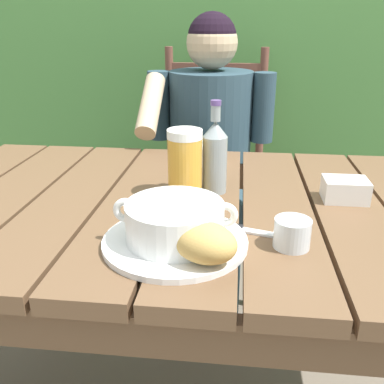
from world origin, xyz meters
The scene contains 13 objects.
dining_table centered at (0.00, 0.00, 0.66)m, with size 1.50×0.84×0.74m.
hedge_backdrop centered at (-0.09, 1.47, 0.88)m, with size 3.42×0.80×1.74m.
chair_near_diner centered at (-0.04, 0.86, 0.50)m, with size 0.46×0.44×1.04m.
person_eating centered at (-0.04, 0.66, 0.70)m, with size 0.48×0.47×1.18m.
serving_plate centered at (-0.04, -0.22, 0.75)m, with size 0.28×0.28×0.01m.
soup_bowl centered at (-0.04, -0.22, 0.79)m, with size 0.24×0.19×0.08m.
bread_roll centered at (0.02, -0.30, 0.79)m, with size 0.14×0.13×0.07m.
beer_glass centered at (-0.06, 0.03, 0.83)m, with size 0.09×0.09×0.17m.
beer_bottle centered at (0.01, 0.06, 0.84)m, with size 0.06×0.06×0.23m.
water_glass_small centered at (0.18, -0.21, 0.77)m, with size 0.07×0.07×0.06m.
butter_tub centered at (0.33, 0.04, 0.77)m, with size 0.10×0.08×0.05m.
table_knife centered at (0.08, -0.15, 0.75)m, with size 0.16×0.06×0.01m.
diner_bowl centered at (-0.04, 0.32, 0.77)m, with size 0.15×0.15×0.06m.
Camera 1 is at (0.07, -0.94, 1.15)m, focal length 39.70 mm.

